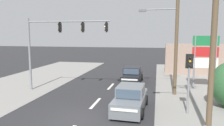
% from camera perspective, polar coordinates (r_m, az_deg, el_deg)
% --- Properties ---
extents(ground_plane, '(140.00, 140.00, 0.00)m').
position_cam_1_polar(ground_plane, '(12.53, -8.25, -14.44)').
color(ground_plane, '#28282B').
extents(lane_dash_mid, '(0.20, 2.40, 0.01)m').
position_cam_1_polar(lane_dash_mid, '(15.21, -4.33, -10.40)').
color(lane_dash_mid, silver).
rests_on(lane_dash_mid, ground).
extents(lane_dash_far, '(0.20, 2.40, 0.01)m').
position_cam_1_polar(lane_dash_far, '(19.89, -0.31, -6.12)').
color(lane_dash_far, silver).
rests_on(lane_dash_far, ground).
extents(utility_pole_foreground_right, '(3.78, 0.56, 10.68)m').
position_cam_1_polar(utility_pole_foreground_right, '(10.73, 24.73, 12.45)').
color(utility_pole_foreground_right, brown).
rests_on(utility_pole_foreground_right, ground).
extents(utility_pole_midground_right, '(3.78, 0.31, 9.12)m').
position_cam_1_polar(utility_pole_midground_right, '(17.30, 16.08, 7.99)').
color(utility_pole_midground_right, brown).
rests_on(utility_pole_midground_right, ground).
extents(traffic_signal_mast, '(6.88, 0.69, 6.00)m').
position_cam_1_polar(traffic_signal_mast, '(18.37, -14.35, 6.24)').
color(traffic_signal_mast, slate).
rests_on(traffic_signal_mast, ground).
extents(pedestal_signal_right_kerb, '(0.44, 0.30, 3.56)m').
position_cam_1_polar(pedestal_signal_right_kerb, '(13.36, 19.47, -2.63)').
color(pedestal_signal_right_kerb, slate).
rests_on(pedestal_signal_right_kerb, ground).
extents(shopping_plaza_sign, '(2.10, 0.16, 4.60)m').
position_cam_1_polar(shopping_plaza_sign, '(20.20, 23.18, 2.06)').
color(shopping_plaza_sign, slate).
rests_on(shopping_plaza_sign, ground).
extents(shopfront_wall_far, '(12.00, 1.00, 3.60)m').
position_cam_1_polar(shopfront_wall_far, '(27.94, 26.11, 0.77)').
color(shopfront_wall_far, gray).
rests_on(shopfront_wall_far, ground).
extents(sedan_crossing_left, '(1.89, 4.24, 1.56)m').
position_cam_1_polar(sedan_crossing_left, '(21.40, 5.28, -3.28)').
color(sedan_crossing_left, black).
rests_on(sedan_crossing_left, ground).
extents(sedan_oncoming_mid, '(2.02, 4.30, 1.56)m').
position_cam_1_polar(sedan_oncoming_mid, '(13.70, 4.85, -9.36)').
color(sedan_oncoming_mid, slate).
rests_on(sedan_oncoming_mid, ground).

